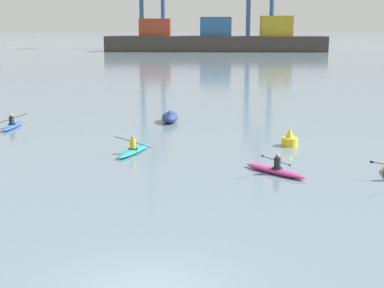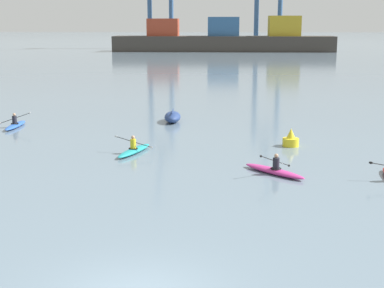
{
  "view_description": "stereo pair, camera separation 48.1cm",
  "coord_description": "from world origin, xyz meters",
  "views": [
    {
      "loc": [
        1.51,
        -12.53,
        6.67
      ],
      "look_at": [
        0.67,
        15.36,
        0.6
      ],
      "focal_mm": 52.23,
      "sensor_mm": 36.0,
      "label": 1
    },
    {
      "loc": [
        2.0,
        -12.51,
        6.67
      ],
      "look_at": [
        0.67,
        15.36,
        0.6
      ],
      "focal_mm": 52.23,
      "sensor_mm": 36.0,
      "label": 2
    }
  ],
  "objects": [
    {
      "name": "container_barge",
      "position": [
        3.23,
        122.28,
        2.85
      ],
      "size": [
        51.97,
        8.11,
        8.29
      ],
      "color": "#38332D",
      "rests_on": "ground"
    },
    {
      "name": "kayak_teal",
      "position": [
        -2.38,
        15.74,
        0.17
      ],
      "size": [
        2.15,
        3.41,
        0.95
      ],
      "color": "teal",
      "rests_on": "ground"
    },
    {
      "name": "capsized_dinghy",
      "position": [
        -1.13,
        25.18,
        0.35
      ],
      "size": [
        1.2,
        2.64,
        0.76
      ],
      "color": "navy",
      "rests_on": "ground"
    },
    {
      "name": "channel_buoy",
      "position": [
        6.02,
        17.82,
        0.36
      ],
      "size": [
        0.9,
        0.9,
        1.0
      ],
      "color": "yellow",
      "rests_on": "ground"
    },
    {
      "name": "kayak_blue",
      "position": [
        -11.21,
        22.67,
        0.17
      ],
      "size": [
        2.19,
        3.4,
        1.04
      ],
      "color": "#2856B2",
      "rests_on": "ground"
    },
    {
      "name": "kayak_magenta",
      "position": [
        4.55,
        11.94,
        0.17
      ],
      "size": [
        2.8,
        2.86,
        1.07
      ],
      "color": "#C13384",
      "rests_on": "ground"
    }
  ]
}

